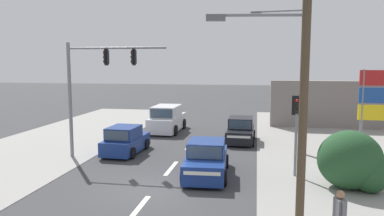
{
  "coord_description": "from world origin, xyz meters",
  "views": [
    {
      "loc": [
        3.91,
        -13.81,
        4.98
      ],
      "look_at": [
        0.82,
        4.0,
        2.77
      ],
      "focal_mm": 35.0,
      "sensor_mm": 36.0,
      "label": 1
    }
  ],
  "objects_px": {
    "utility_pole_midground_right": "(302,48)",
    "suv_kerbside_parked": "(167,119)",
    "hatchback_receding_far": "(241,131)",
    "hatchback_oncoming_mid": "(125,141)",
    "pedestal_signal_right_kerb": "(297,122)",
    "shopping_plaza_sign": "(379,99)",
    "utility_pole_foreground_right": "(300,70)",
    "pedestrian_at_kerb": "(339,216)",
    "traffic_signal_mast": "(93,79)",
    "sedan_oncoming_near": "(206,160)"
  },
  "relations": [
    {
      "from": "utility_pole_midground_right",
      "to": "suv_kerbside_parked",
      "type": "bearing_deg",
      "value": 148.87
    },
    {
      "from": "hatchback_receding_far",
      "to": "hatchback_oncoming_mid",
      "type": "height_order",
      "value": "same"
    },
    {
      "from": "pedestal_signal_right_kerb",
      "to": "utility_pole_midground_right",
      "type": "bearing_deg",
      "value": 81.87
    },
    {
      "from": "pedestal_signal_right_kerb",
      "to": "shopping_plaza_sign",
      "type": "bearing_deg",
      "value": 47.05
    },
    {
      "from": "utility_pole_foreground_right",
      "to": "pedestrian_at_kerb",
      "type": "xyz_separation_m",
      "value": [
        1.02,
        -1.25,
        -3.82
      ]
    },
    {
      "from": "suv_kerbside_parked",
      "to": "utility_pole_foreground_right",
      "type": "bearing_deg",
      "value": -62.86
    },
    {
      "from": "pedestrian_at_kerb",
      "to": "pedestal_signal_right_kerb",
      "type": "bearing_deg",
      "value": 94.5
    },
    {
      "from": "hatchback_receding_far",
      "to": "pedestrian_at_kerb",
      "type": "xyz_separation_m",
      "value": [
        3.19,
        -13.35,
        0.22
      ]
    },
    {
      "from": "traffic_signal_mast",
      "to": "hatchback_receding_far",
      "type": "height_order",
      "value": "traffic_signal_mast"
    },
    {
      "from": "suv_kerbside_parked",
      "to": "pedestrian_at_kerb",
      "type": "xyz_separation_m",
      "value": [
        8.59,
        -16.02,
        0.04
      ]
    },
    {
      "from": "shopping_plaza_sign",
      "to": "sedan_oncoming_near",
      "type": "height_order",
      "value": "shopping_plaza_sign"
    },
    {
      "from": "utility_pole_foreground_right",
      "to": "shopping_plaza_sign",
      "type": "distance_m",
      "value": 11.86
    },
    {
      "from": "utility_pole_midground_right",
      "to": "shopping_plaza_sign",
      "type": "relative_size",
      "value": 2.33
    },
    {
      "from": "utility_pole_midground_right",
      "to": "sedan_oncoming_near",
      "type": "distance_m",
      "value": 8.27
    },
    {
      "from": "pedestal_signal_right_kerb",
      "to": "suv_kerbside_parked",
      "type": "xyz_separation_m",
      "value": [
        -8.08,
        9.56,
        -1.53
      ]
    },
    {
      "from": "utility_pole_midground_right",
      "to": "sedan_oncoming_near",
      "type": "relative_size",
      "value": 2.48
    },
    {
      "from": "hatchback_receding_far",
      "to": "sedan_oncoming_near",
      "type": "distance_m",
      "value": 7.49
    },
    {
      "from": "utility_pole_foreground_right",
      "to": "hatchback_receding_far",
      "type": "height_order",
      "value": "utility_pole_foreground_right"
    },
    {
      "from": "utility_pole_midground_right",
      "to": "hatchback_receding_far",
      "type": "relative_size",
      "value": 2.92
    },
    {
      "from": "sedan_oncoming_near",
      "to": "pedestrian_at_kerb",
      "type": "height_order",
      "value": "pedestrian_at_kerb"
    },
    {
      "from": "utility_pole_foreground_right",
      "to": "sedan_oncoming_near",
      "type": "relative_size",
      "value": 2.04
    },
    {
      "from": "pedestal_signal_right_kerb",
      "to": "hatchback_receding_far",
      "type": "distance_m",
      "value": 7.59
    },
    {
      "from": "pedestal_signal_right_kerb",
      "to": "hatchback_oncoming_mid",
      "type": "distance_m",
      "value": 9.37
    },
    {
      "from": "sedan_oncoming_near",
      "to": "traffic_signal_mast",
      "type": "bearing_deg",
      "value": 161.37
    },
    {
      "from": "traffic_signal_mast",
      "to": "hatchback_oncoming_mid",
      "type": "height_order",
      "value": "traffic_signal_mast"
    },
    {
      "from": "traffic_signal_mast",
      "to": "shopping_plaza_sign",
      "type": "height_order",
      "value": "traffic_signal_mast"
    },
    {
      "from": "utility_pole_foreground_right",
      "to": "traffic_signal_mast",
      "type": "height_order",
      "value": "utility_pole_foreground_right"
    },
    {
      "from": "utility_pole_foreground_right",
      "to": "utility_pole_midground_right",
      "type": "height_order",
      "value": "utility_pole_midground_right"
    },
    {
      "from": "utility_pole_foreground_right",
      "to": "hatchback_receding_far",
      "type": "bearing_deg",
      "value": 100.16
    },
    {
      "from": "sedan_oncoming_near",
      "to": "pedestrian_at_kerb",
      "type": "relative_size",
      "value": 2.65
    },
    {
      "from": "traffic_signal_mast",
      "to": "utility_pole_midground_right",
      "type": "bearing_deg",
      "value": 14.34
    },
    {
      "from": "hatchback_receding_far",
      "to": "suv_kerbside_parked",
      "type": "bearing_deg",
      "value": 153.7
    },
    {
      "from": "pedestrian_at_kerb",
      "to": "sedan_oncoming_near",
      "type": "bearing_deg",
      "value": 126.24
    },
    {
      "from": "hatchback_oncoming_mid",
      "to": "suv_kerbside_parked",
      "type": "bearing_deg",
      "value": 84.06
    },
    {
      "from": "shopping_plaza_sign",
      "to": "utility_pole_foreground_right",
      "type": "bearing_deg",
      "value": -117.22
    },
    {
      "from": "traffic_signal_mast",
      "to": "pedestrian_at_kerb",
      "type": "bearing_deg",
      "value": -37.3
    },
    {
      "from": "suv_kerbside_parked",
      "to": "hatchback_oncoming_mid",
      "type": "distance_m",
      "value": 6.83
    },
    {
      "from": "shopping_plaza_sign",
      "to": "sedan_oncoming_near",
      "type": "bearing_deg",
      "value": -146.7
    },
    {
      "from": "shopping_plaza_sign",
      "to": "pedestal_signal_right_kerb",
      "type": "bearing_deg",
      "value": -132.95
    },
    {
      "from": "shopping_plaza_sign",
      "to": "hatchback_oncoming_mid",
      "type": "bearing_deg",
      "value": -169.83
    },
    {
      "from": "shopping_plaza_sign",
      "to": "suv_kerbside_parked",
      "type": "relative_size",
      "value": 1.01
    },
    {
      "from": "traffic_signal_mast",
      "to": "sedan_oncoming_near",
      "type": "distance_m",
      "value": 7.39
    },
    {
      "from": "shopping_plaza_sign",
      "to": "utility_pole_midground_right",
      "type": "bearing_deg",
      "value": -167.92
    },
    {
      "from": "utility_pole_midground_right",
      "to": "pedestrian_at_kerb",
      "type": "relative_size",
      "value": 6.56
    },
    {
      "from": "traffic_signal_mast",
      "to": "pedestal_signal_right_kerb",
      "type": "xyz_separation_m",
      "value": [
        10.05,
        -1.58,
        -1.73
      ]
    },
    {
      "from": "traffic_signal_mast",
      "to": "suv_kerbside_parked",
      "type": "xyz_separation_m",
      "value": [
        1.97,
        7.98,
        -3.26
      ]
    },
    {
      "from": "suv_kerbside_parked",
      "to": "pedestrian_at_kerb",
      "type": "distance_m",
      "value": 18.18
    },
    {
      "from": "utility_pole_foreground_right",
      "to": "hatchback_oncoming_mid",
      "type": "xyz_separation_m",
      "value": [
        -8.28,
        7.98,
        -4.05
      ]
    },
    {
      "from": "pedestal_signal_right_kerb",
      "to": "pedestrian_at_kerb",
      "type": "relative_size",
      "value": 2.18
    },
    {
      "from": "utility_pole_midground_right",
      "to": "shopping_plaza_sign",
      "type": "distance_m",
      "value": 5.13
    }
  ]
}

